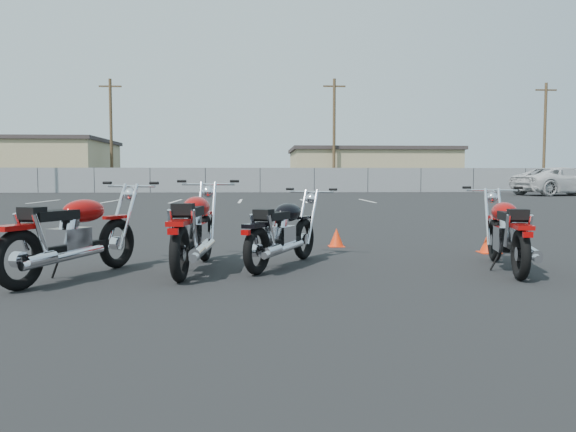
{
  "coord_description": "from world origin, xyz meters",
  "views": [
    {
      "loc": [
        -0.18,
        -6.36,
        1.14
      ],
      "look_at": [
        0.2,
        0.6,
        0.65
      ],
      "focal_mm": 35.0,
      "sensor_mm": 36.0,
      "label": 1
    }
  ],
  "objects": [
    {
      "name": "ground",
      "position": [
        0.0,
        0.0,
        0.0
      ],
      "size": [
        120.0,
        120.0,
        0.0
      ],
      "primitive_type": "plane",
      "color": "black",
      "rests_on": "ground"
    },
    {
      "name": "motorcycle_front_red",
      "position": [
        -2.24,
        -0.0,
        0.49
      ],
      "size": [
        1.32,
        2.14,
        1.08
      ],
      "color": "black",
      "rests_on": "ground"
    },
    {
      "name": "motorcycle_second_black",
      "position": [
        0.14,
        0.7,
        0.45
      ],
      "size": [
        1.29,
        1.92,
        0.98
      ],
      "color": "black",
      "rests_on": "ground"
    },
    {
      "name": "motorcycle_third_red",
      "position": [
        -0.94,
        0.44,
        0.5
      ],
      "size": [
        0.87,
        2.24,
        1.1
      ],
      "color": "black",
      "rests_on": "ground"
    },
    {
      "name": "motorcycle_rear_red",
      "position": [
        2.86,
        0.28,
        0.46
      ],
      "size": [
        0.89,
        2.05,
        1.01
      ],
      "color": "black",
      "rests_on": "ground"
    },
    {
      "name": "training_cone_near",
      "position": [
        3.29,
        1.82,
        0.18
      ],
      "size": [
        0.3,
        0.3,
        0.35
      ],
      "color": "#FF350D",
      "rests_on": "ground"
    },
    {
      "name": "training_cone_extra",
      "position": [
        1.11,
        2.7,
        0.15
      ],
      "size": [
        0.25,
        0.25,
        0.3
      ],
      "color": "#FF350D",
      "rests_on": "ground"
    },
    {
      "name": "chainlink_fence",
      "position": [
        -0.0,
        35.0,
        0.9
      ],
      "size": [
        80.06,
        0.06,
        1.8
      ],
      "color": "slate",
      "rests_on": "ground"
    },
    {
      "name": "tan_building_east",
      "position": [
        10.0,
        44.0,
        1.86
      ],
      "size": [
        14.4,
        9.4,
        3.7
      ],
      "color": "tan",
      "rests_on": "ground"
    },
    {
      "name": "utility_pole_b",
      "position": [
        -12.0,
        40.0,
        4.69
      ],
      "size": [
        1.8,
        0.24,
        9.0
      ],
      "color": "#453320",
      "rests_on": "ground"
    },
    {
      "name": "utility_pole_c",
      "position": [
        6.0,
        39.0,
        4.69
      ],
      "size": [
        1.8,
        0.24,
        9.0
      ],
      "color": "#453320",
      "rests_on": "ground"
    },
    {
      "name": "utility_pole_d",
      "position": [
        24.0,
        40.0,
        4.69
      ],
      "size": [
        1.8,
        0.24,
        9.0
      ],
      "color": "#453320",
      "rests_on": "ground"
    },
    {
      "name": "parking_line_stripes",
      "position": [
        -2.5,
        20.0,
        0.0
      ],
      "size": [
        15.12,
        4.0,
        0.01
      ],
      "color": "silver",
      "rests_on": "ground"
    },
    {
      "name": "white_van",
      "position": [
        18.64,
        27.28,
        1.36
      ],
      "size": [
        4.47,
        7.65,
        2.73
      ],
      "primitive_type": "imported",
      "rotation": [
        0.0,
        0.0,
        1.81
      ],
      "color": "silver",
      "rests_on": "ground"
    }
  ]
}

